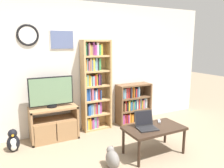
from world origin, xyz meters
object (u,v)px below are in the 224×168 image
Objects in this scene: bookshelf_short at (132,104)px; penguin_figurine at (13,141)px; television at (51,92)px; tv_stand at (54,123)px; cat at (112,159)px; remote_near_laptop at (159,121)px; bookshelf_tall at (94,86)px; laptop at (146,124)px; coffee_table at (154,130)px.

bookshelf_short reaches higher than penguin_figurine.
bookshelf_short is at bearing 2.81° from television.
tv_stand reaches higher than cat.
television is 5.11× the size of remote_near_laptop.
bookshelf_tall reaches higher than remote_near_laptop.
bookshelf_tall is at bearing 112.07° from laptop.
coffee_table is 1.91× the size of cat.
bookshelf_tall is at bearing 107.66° from coffee_table.
television is 1.79m from laptop.
coffee_table is at bearing -44.32° from tv_stand.
bookshelf_short is 5.71× the size of remote_near_laptop.
bookshelf_short reaches higher than cat.
cat is (-0.34, -1.48, -0.79)m from bookshelf_tall.
laptop is 2.25× the size of remote_near_laptop.
cat is at bearing -161.89° from laptop.
bookshelf_tall is 11.91× the size of remote_near_laptop.
bookshelf_tall reaches higher than tv_stand.
bookshelf_tall is 4.82× the size of penguin_figurine.
bookshelf_short is (1.79, 0.10, 0.11)m from tv_stand.
cat is at bearing -43.37° from penguin_figurine.
bookshelf_tall is at bearing 178.45° from bookshelf_short.
television is 0.89× the size of bookshelf_short.
coffee_table is (1.35, -1.31, -0.51)m from television.
penguin_figurine is at bearing -167.38° from remote_near_laptop.
bookshelf_short is at bearing 71.76° from coffee_table.
coffee_table is at bearing -28.79° from penguin_figurine.
coffee_table is 0.19m from laptop.
remote_near_laptop is 0.31× the size of cat.
bookshelf_tall is 1.51m from remote_near_laptop.
tv_stand is at bearing -171.71° from bookshelf_tall.
penguin_figurine is (-1.26, 1.19, 0.04)m from cat.
penguin_figurine is at bearing 141.81° from cat.
tv_stand is 1.93m from remote_near_laptop.
cat is (-0.65, -0.10, -0.38)m from laptop.
laptop is at bearing -126.29° from remote_near_laptop.
bookshelf_short is 2.31× the size of penguin_figurine.
bookshelf_tall is at bearing 154.10° from remote_near_laptop.
television is 0.43× the size of bookshelf_tall.
cat is at bearing -130.67° from bookshelf_short.
bookshelf_short reaches higher than coffee_table.
bookshelf_tall is 1.72m from cat.
tv_stand is 2.22× the size of penguin_figurine.
laptop is 0.40m from remote_near_laptop.
bookshelf_short is 2.53m from penguin_figurine.
television is at bearing 142.88° from laptop.
tv_stand is 5.49× the size of remote_near_laptop.
bookshelf_tall is 1.93× the size of coffee_table.
laptop is at bearing 164.24° from coffee_table.
penguin_figurine is (-0.70, -0.18, -0.74)m from television.
tv_stand is at bearing 179.52° from remote_near_laptop.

